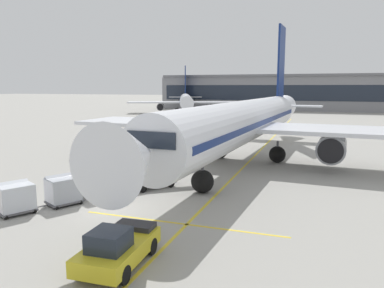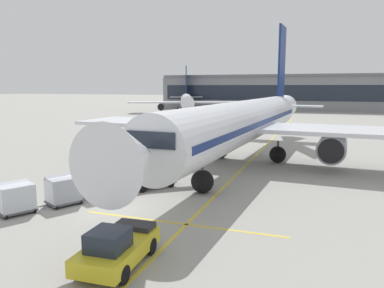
{
  "view_description": "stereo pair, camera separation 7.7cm",
  "coord_description": "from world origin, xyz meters",
  "px_view_note": "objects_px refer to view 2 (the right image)",
  "views": [
    {
      "loc": [
        12.1,
        -19.48,
        7.56
      ],
      "look_at": [
        3.24,
        5.96,
        3.4
      ],
      "focal_mm": 34.9,
      "sensor_mm": 36.0,
      "label": 1
    },
    {
      "loc": [
        12.17,
        -19.45,
        7.56
      ],
      "look_at": [
        3.24,
        5.96,
        3.4
      ],
      "focal_mm": 34.9,
      "sensor_mm": 36.0,
      "label": 2
    }
  ],
  "objects_px": {
    "safety_cone_engine_keepout": "(189,165)",
    "parked_airplane": "(246,122)",
    "belt_loader": "(155,177)",
    "ground_crew_by_carts": "(123,180)",
    "safety_cone_wingtip": "(197,161)",
    "ground_crew_by_loader": "(105,175)",
    "pushback_tug": "(117,247)",
    "distant_airplane": "(187,101)",
    "baggage_cart_third": "(15,197)",
    "baggage_cart_lead": "(98,182)",
    "baggage_cart_second": "(63,189)",
    "safety_cone_nose_mark": "(188,160)"
  },
  "relations": [
    {
      "from": "baggage_cart_third",
      "to": "safety_cone_wingtip",
      "type": "height_order",
      "value": "baggage_cart_third"
    },
    {
      "from": "safety_cone_wingtip",
      "to": "distant_airplane",
      "type": "bearing_deg",
      "value": 110.96
    },
    {
      "from": "ground_crew_by_loader",
      "to": "safety_cone_wingtip",
      "type": "xyz_separation_m",
      "value": [
        3.87,
        10.31,
        -0.65
      ]
    },
    {
      "from": "belt_loader",
      "to": "baggage_cart_lead",
      "type": "height_order",
      "value": "belt_loader"
    },
    {
      "from": "parked_airplane",
      "to": "baggage_cart_third",
      "type": "relative_size",
      "value": 17.14
    },
    {
      "from": "baggage_cart_lead",
      "to": "baggage_cart_third",
      "type": "xyz_separation_m",
      "value": [
        -2.68,
        -4.75,
        0.0
      ]
    },
    {
      "from": "baggage_cart_third",
      "to": "safety_cone_wingtip",
      "type": "relative_size",
      "value": 3.91
    },
    {
      "from": "parked_airplane",
      "to": "safety_cone_wingtip",
      "type": "height_order",
      "value": "parked_airplane"
    },
    {
      "from": "parked_airplane",
      "to": "safety_cone_nose_mark",
      "type": "distance_m",
      "value": 6.94
    },
    {
      "from": "ground_crew_by_loader",
      "to": "safety_cone_wingtip",
      "type": "bearing_deg",
      "value": 69.41
    },
    {
      "from": "baggage_cart_third",
      "to": "ground_crew_by_carts",
      "type": "height_order",
      "value": "baggage_cart_third"
    },
    {
      "from": "safety_cone_engine_keepout",
      "to": "parked_airplane",
      "type": "bearing_deg",
      "value": 48.77
    },
    {
      "from": "ground_crew_by_carts",
      "to": "ground_crew_by_loader",
      "type": "bearing_deg",
      "value": 156.73
    },
    {
      "from": "safety_cone_nose_mark",
      "to": "baggage_cart_lead",
      "type": "bearing_deg",
      "value": -98.79
    },
    {
      "from": "safety_cone_engine_keepout",
      "to": "pushback_tug",
      "type": "bearing_deg",
      "value": -79.36
    },
    {
      "from": "baggage_cart_lead",
      "to": "safety_cone_engine_keepout",
      "type": "bearing_deg",
      "value": 73.43
    },
    {
      "from": "belt_loader",
      "to": "safety_cone_engine_keepout",
      "type": "relative_size",
      "value": 6.99
    },
    {
      "from": "ground_crew_by_loader",
      "to": "parked_airplane",
      "type": "bearing_deg",
      "value": 58.31
    },
    {
      "from": "parked_airplane",
      "to": "baggage_cart_lead",
      "type": "bearing_deg",
      "value": -115.95
    },
    {
      "from": "baggage_cart_lead",
      "to": "distant_airplane",
      "type": "relative_size",
      "value": 0.07
    },
    {
      "from": "baggage_cart_third",
      "to": "ground_crew_by_loader",
      "type": "bearing_deg",
      "value": 74.05
    },
    {
      "from": "distant_airplane",
      "to": "pushback_tug",
      "type": "bearing_deg",
      "value": -71.67
    },
    {
      "from": "ground_crew_by_loader",
      "to": "distant_airplane",
      "type": "xyz_separation_m",
      "value": [
        -22.01,
        77.9,
        2.54
      ]
    },
    {
      "from": "safety_cone_nose_mark",
      "to": "distant_airplane",
      "type": "xyz_separation_m",
      "value": [
        -24.74,
        67.1,
        3.21
      ]
    },
    {
      "from": "pushback_tug",
      "to": "distant_airplane",
      "type": "xyz_separation_m",
      "value": [
        -29.3,
        88.42,
        2.71
      ]
    },
    {
      "from": "pushback_tug",
      "to": "ground_crew_by_carts",
      "type": "xyz_separation_m",
      "value": [
        -5.24,
        9.64,
        0.17
      ]
    },
    {
      "from": "parked_airplane",
      "to": "ground_crew_by_carts",
      "type": "xyz_separation_m",
      "value": [
        -6.03,
        -13.98,
        -3.1
      ]
    },
    {
      "from": "baggage_cart_second",
      "to": "distant_airplane",
      "type": "height_order",
      "value": "distant_airplane"
    },
    {
      "from": "ground_crew_by_carts",
      "to": "safety_cone_wingtip",
      "type": "bearing_deg",
      "value": 80.77
    },
    {
      "from": "safety_cone_nose_mark",
      "to": "belt_loader",
      "type": "bearing_deg",
      "value": -85.33
    },
    {
      "from": "belt_loader",
      "to": "pushback_tug",
      "type": "xyz_separation_m",
      "value": [
        3.79,
        -11.97,
        0.01
      ]
    },
    {
      "from": "baggage_cart_third",
      "to": "safety_cone_engine_keepout",
      "type": "relative_size",
      "value": 3.76
    },
    {
      "from": "safety_cone_engine_keepout",
      "to": "safety_cone_nose_mark",
      "type": "distance_m",
      "value": 2.82
    },
    {
      "from": "baggage_cart_lead",
      "to": "baggage_cart_third",
      "type": "bearing_deg",
      "value": -119.41
    },
    {
      "from": "ground_crew_by_carts",
      "to": "safety_cone_nose_mark",
      "type": "relative_size",
      "value": 2.59
    },
    {
      "from": "belt_loader",
      "to": "pushback_tug",
      "type": "relative_size",
      "value": 1.15
    },
    {
      "from": "baggage_cart_lead",
      "to": "baggage_cart_second",
      "type": "xyz_separation_m",
      "value": [
        -1.11,
        -2.36,
        0.0
      ]
    },
    {
      "from": "parked_airplane",
      "to": "ground_crew_by_carts",
      "type": "bearing_deg",
      "value": -113.34
    },
    {
      "from": "parked_airplane",
      "to": "belt_loader",
      "type": "bearing_deg",
      "value": -111.5
    },
    {
      "from": "safety_cone_engine_keepout",
      "to": "distant_airplane",
      "type": "height_order",
      "value": "distant_airplane"
    },
    {
      "from": "belt_loader",
      "to": "baggage_cart_lead",
      "type": "distance_m",
      "value": 4.37
    },
    {
      "from": "baggage_cart_lead",
      "to": "safety_cone_wingtip",
      "type": "xyz_separation_m",
      "value": [
        3.11,
        12.27,
        -0.65
      ]
    },
    {
      "from": "belt_loader",
      "to": "distant_airplane",
      "type": "relative_size",
      "value": 0.13
    },
    {
      "from": "parked_airplane",
      "to": "safety_cone_nose_mark",
      "type": "height_order",
      "value": "parked_airplane"
    },
    {
      "from": "safety_cone_wingtip",
      "to": "ground_crew_by_carts",
      "type": "bearing_deg",
      "value": -99.23
    },
    {
      "from": "baggage_cart_second",
      "to": "safety_cone_wingtip",
      "type": "distance_m",
      "value": 15.25
    },
    {
      "from": "ground_crew_by_loader",
      "to": "safety_cone_nose_mark",
      "type": "distance_m",
      "value": 11.16
    },
    {
      "from": "parked_airplane",
      "to": "ground_crew_by_loader",
      "type": "distance_m",
      "value": 15.7
    },
    {
      "from": "pushback_tug",
      "to": "distant_airplane",
      "type": "relative_size",
      "value": 0.11
    },
    {
      "from": "parked_airplane",
      "to": "safety_cone_engine_keepout",
      "type": "distance_m",
      "value": 7.54
    }
  ]
}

